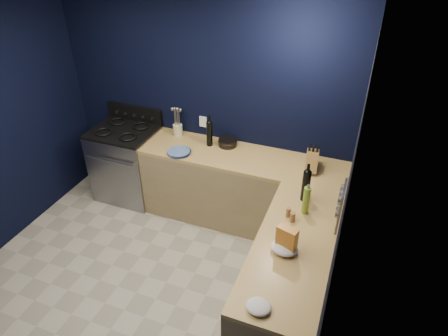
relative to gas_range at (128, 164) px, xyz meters
The scene contains 27 objects.
floor 1.76m from the gas_range, 56.78° to the right, with size 3.50×3.50×0.02m, color #ABA595.
ceiling 2.74m from the gas_range, 56.78° to the right, with size 3.50×3.50×0.02m, color silver.
wall_back 1.30m from the gas_range, 20.08° to the left, with size 3.50×0.02×2.60m, color black.
wall_right 3.16m from the gas_range, 27.83° to the right, with size 0.02×3.50×2.60m, color black.
cab_back 1.53m from the gas_range, ahead, with size 2.30×0.63×0.86m, color #958157.
top_back 1.59m from the gas_range, ahead, with size 2.30×0.63×0.04m, color olive.
cab_right 2.62m from the gas_range, 25.64° to the right, with size 0.63×1.67×0.86m, color #958157.
top_right 2.66m from the gas_range, 25.64° to the right, with size 0.63×1.67×0.04m, color olive.
gas_range is the anchor object (origin of this frame).
oven_door 0.32m from the gas_range, 90.00° to the right, with size 0.59×0.02×0.42m, color black.
cooktop 0.48m from the gas_range, ahead, with size 0.76×0.66×0.03m, color black.
backguard 0.65m from the gas_range, 90.00° to the left, with size 0.76×0.06×0.20m, color black.
spice_panel 2.89m from the gas_range, 18.08° to the right, with size 0.02×0.28×0.38m, color gray.
wall_outlet 1.16m from the gas_range, 18.88° to the left, with size 0.09×0.02×0.13m, color white.
plate_stack 0.98m from the gas_range, 11.85° to the right, with size 0.25×0.25×0.03m, color #465BA4.
ramekin 0.82m from the gas_range, 23.40° to the left, with size 0.09×0.09×0.04m, color white.
utensil_crock 0.85m from the gas_range, 17.91° to the left, with size 0.11×0.11×0.14m, color beige.
wine_bottle_back 1.25m from the gas_range, ahead, with size 0.07×0.07×0.29m, color black.
lemon_basket 1.39m from the gas_range, ahead, with size 0.21×0.21×0.08m, color black.
knife_block 2.35m from the gas_range, ahead, with size 0.12×0.20×0.22m, color olive.
wine_bottle_right 2.45m from the gas_range, 12.41° to the right, with size 0.08×0.08×0.31m, color black.
oil_bottle 2.53m from the gas_range, 16.50° to the right, with size 0.06×0.06×0.27m, color olive.
spice_jar_near 2.43m from the gas_range, 19.87° to the right, with size 0.04×0.04×0.09m, color olive.
spice_jar_far 2.49m from the gas_range, 20.55° to the right, with size 0.05×0.05×0.09m, color olive.
crouton_bag 2.69m from the gas_range, 28.06° to the right, with size 0.16×0.08×0.24m, color #AE3110.
towel_front 2.67m from the gas_range, 28.28° to the right, with size 0.22×0.19×0.08m, color white.
towel_end 2.96m from the gas_range, 38.97° to the right, with size 0.18×0.16×0.05m, color white.
Camera 1 is at (1.74, -2.11, 3.18)m, focal length 31.56 mm.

